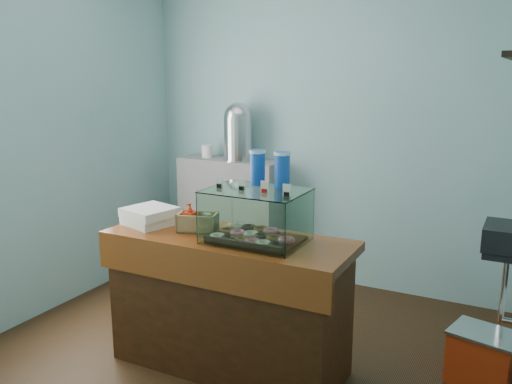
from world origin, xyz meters
The scene contains 9 objects.
ground centered at (0.00, 0.00, 0.00)m, with size 3.50×3.50×0.00m, color black.
room_shell centered at (0.03, 0.01, 1.71)m, with size 3.54×3.04×2.82m.
counter centered at (0.00, -0.25, 0.46)m, with size 1.60×0.60×0.90m.
back_shelf centered at (-0.90, 1.32, 0.55)m, with size 1.00×0.32×1.10m, color gray.
display_case centered at (0.20, -0.23, 1.07)m, with size 0.59×0.43×0.54m.
condiment_crate centered at (-0.24, -0.25, 0.97)m, with size 0.28×0.22×0.19m.
pastry_boxes centered at (-0.61, -0.26, 0.96)m, with size 0.37×0.38×0.12m.
coffee_urn centered at (-0.79, 1.30, 1.38)m, with size 0.29×0.29×0.54m.
red_cooler centered at (1.51, 0.29, 0.18)m, with size 0.46×0.39×0.35m.
Camera 1 is at (1.66, -3.07, 1.92)m, focal length 38.00 mm.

